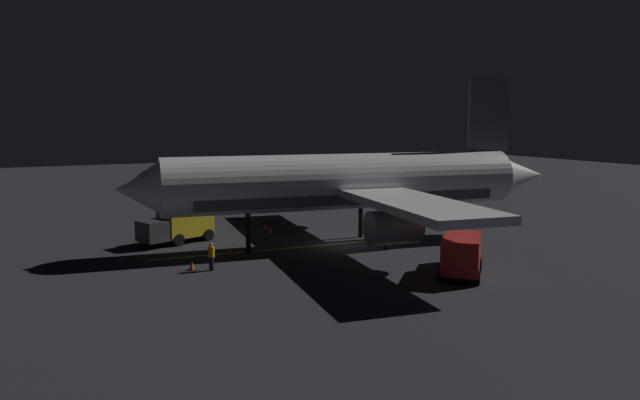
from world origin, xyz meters
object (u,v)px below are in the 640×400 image
object	(u,v)px
ground_crew_worker	(211,256)
traffic_cone_near_right	(265,227)
airliner	(352,184)
traffic_cone_near_left	(192,266)
baggage_truck	(179,226)
traffic_cone_far	(270,230)
traffic_cone_under_wing	(230,251)
catering_truck	(462,254)

from	to	relation	value
ground_crew_worker	traffic_cone_near_right	xyz separation A→B (m)	(11.38, -7.92, -0.64)
ground_crew_worker	traffic_cone_near_right	size ratio (longest dim) A/B	3.16
airliner	traffic_cone_near_left	xyz separation A→B (m)	(-2.23, 12.54, -4.32)
ground_crew_worker	baggage_truck	bearing A→B (deg)	-0.99
traffic_cone_near_right	traffic_cone_far	bearing A→B (deg)	173.49
traffic_cone_under_wing	traffic_cone_far	xyz separation A→B (m)	(6.26, -5.45, 0.00)
baggage_truck	ground_crew_worker	world-z (taller)	baggage_truck
baggage_truck	catering_truck	distance (m)	21.30
airliner	baggage_truck	bearing A→B (deg)	60.47
ground_crew_worker	traffic_cone_near_left	size ratio (longest dim) A/B	3.16
airliner	traffic_cone_under_wing	distance (m)	10.17
ground_crew_worker	traffic_cone_far	distance (m)	12.52
ground_crew_worker	traffic_cone_near_right	distance (m)	13.88
catering_truck	traffic_cone_near_right	distance (m)	19.69
baggage_truck	traffic_cone_far	xyz separation A→B (m)	(0.55, -7.58, -1.00)
baggage_truck	catering_truck	xyz separation A→B (m)	(-16.82, -13.07, 0.02)
traffic_cone_far	traffic_cone_near_left	bearing A→B (deg)	136.21
catering_truck	traffic_cone_near_left	distance (m)	16.51
baggage_truck	catering_truck	bearing A→B (deg)	-142.15
baggage_truck	catering_truck	world-z (taller)	catering_truck
traffic_cone_near_left	traffic_cone_far	distance (m)	12.73
baggage_truck	traffic_cone_near_right	world-z (taller)	baggage_truck
traffic_cone_near_left	traffic_cone_far	size ratio (longest dim) A/B	1.00
ground_crew_worker	traffic_cone_under_wing	world-z (taller)	ground_crew_worker
catering_truck	traffic_cone_near_right	size ratio (longest dim) A/B	10.56
baggage_truck	traffic_cone_near_left	bearing A→B (deg)	171.91
baggage_truck	traffic_cone_near_left	xyz separation A→B (m)	(-8.64, 1.23, -1.00)
traffic_cone_near_right	traffic_cone_far	size ratio (longest dim) A/B	1.00
airliner	ground_crew_worker	distance (m)	12.38
ground_crew_worker	traffic_cone_far	world-z (taller)	ground_crew_worker
catering_truck	ground_crew_worker	world-z (taller)	catering_truck
traffic_cone_near_right	traffic_cone_far	world-z (taller)	same
catering_truck	traffic_cone_near_right	bearing A→B (deg)	15.68
catering_truck	traffic_cone_near_left	world-z (taller)	catering_truck
ground_crew_worker	catering_truck	bearing A→B (deg)	-119.73
ground_crew_worker	traffic_cone_far	bearing A→B (deg)	-38.25
airliner	baggage_truck	world-z (taller)	airliner
catering_truck	ground_crew_worker	xyz separation A→B (m)	(7.56, 13.23, -0.38)
catering_truck	traffic_cone_near_right	world-z (taller)	catering_truck
catering_truck	traffic_cone_far	world-z (taller)	catering_truck
traffic_cone_under_wing	airliner	bearing A→B (deg)	-94.37
traffic_cone_far	catering_truck	bearing A→B (deg)	-162.45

